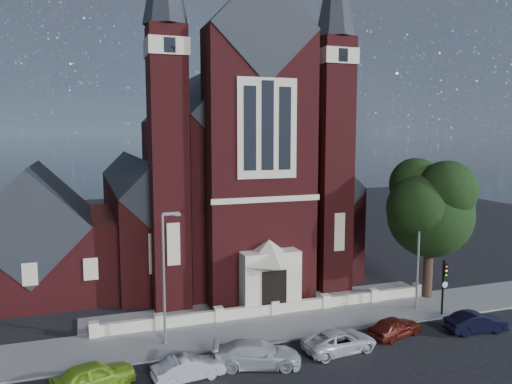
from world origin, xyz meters
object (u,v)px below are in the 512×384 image
(car_navy, at_px, (476,322))
(street_lamp_left, at_px, (165,271))
(church, at_px, (214,179))
(car_lime_van, at_px, (94,376))
(car_silver_b, at_px, (257,354))
(parish_hall, at_px, (36,242))
(street_tree, at_px, (434,210))
(car_silver_a, at_px, (188,368))
(traffic_signal, at_px, (444,280))
(street_lamp_right, at_px, (420,248))
(car_white_suv, at_px, (340,341))
(car_dark_red, at_px, (395,327))

(car_navy, bearing_deg, street_lamp_left, 82.49)
(church, bearing_deg, car_lime_van, -117.93)
(street_lamp_left, bearing_deg, car_silver_b, -45.92)
(parish_hall, relative_size, car_lime_van, 2.95)
(street_tree, bearing_deg, parish_hall, 156.74)
(car_silver_a, height_order, car_navy, car_navy)
(church, height_order, traffic_signal, church)
(street_lamp_left, xyz_separation_m, car_silver_a, (0.38, -4.56, -3.99))
(church, height_order, car_silver_a, church)
(parish_hall, distance_m, street_lamp_left, 16.18)
(traffic_signal, relative_size, car_silver_b, 0.83)
(street_tree, xyz_separation_m, street_lamp_right, (-2.51, -1.71, -2.36))
(car_lime_van, bearing_deg, car_silver_b, -110.38)
(street_tree, distance_m, car_white_suv, 14.09)
(church, xyz_separation_m, car_dark_red, (5.77, -22.39, -7.54))
(car_silver_a, distance_m, car_navy, 18.64)
(car_lime_van, bearing_deg, street_lamp_left, -64.71)
(traffic_signal, relative_size, car_silver_a, 1.08)
(car_silver_b, bearing_deg, street_lamp_right, -54.48)
(car_silver_b, distance_m, car_navy, 14.80)
(car_silver_a, relative_size, car_navy, 0.94)
(car_lime_van, xyz_separation_m, car_navy, (23.28, -0.55, -0.05))
(street_tree, relative_size, street_lamp_left, 1.32)
(car_dark_red, bearing_deg, traffic_signal, -86.61)
(traffic_signal, bearing_deg, car_silver_b, -169.26)
(traffic_signal, xyz_separation_m, car_navy, (0.11, -2.99, -1.93))
(street_lamp_left, xyz_separation_m, car_dark_red, (13.68, -3.45, -3.95))
(car_silver_b, distance_m, car_white_suv, 5.17)
(street_lamp_right, relative_size, car_lime_van, 1.96)
(car_lime_van, xyz_separation_m, car_white_suv, (13.65, -0.20, -0.08))
(street_lamp_right, height_order, car_lime_van, street_lamp_right)
(car_lime_van, relative_size, car_silver_b, 0.85)
(street_lamp_right, distance_m, car_silver_b, 14.97)
(car_lime_van, bearing_deg, parish_hall, -5.95)
(parish_hall, height_order, street_lamp_right, parish_hall)
(parish_hall, bearing_deg, car_white_suv, -46.16)
(car_silver_a, bearing_deg, street_lamp_right, -83.19)
(car_lime_van, bearing_deg, car_white_suv, -108.82)
(street_lamp_left, relative_size, car_white_suv, 1.80)
(parish_hall, relative_size, car_silver_b, 2.52)
(church, xyz_separation_m, street_lamp_right, (10.09, -18.94, -3.59))
(car_silver_b, bearing_deg, car_white_suv, -70.33)
(car_silver_a, distance_m, car_white_suv, 9.02)
(car_silver_b, bearing_deg, church, 8.96)
(parish_hall, xyz_separation_m, traffic_signal, (27.00, -15.57, -1.43))
(church, bearing_deg, car_silver_b, -98.99)
(car_white_suv, relative_size, car_dark_red, 1.19)
(street_lamp_right, bearing_deg, car_silver_b, -162.44)
(street_lamp_right, xyz_separation_m, car_dark_red, (-4.32, -3.45, -3.95))
(traffic_signal, height_order, car_silver_b, traffic_signal)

